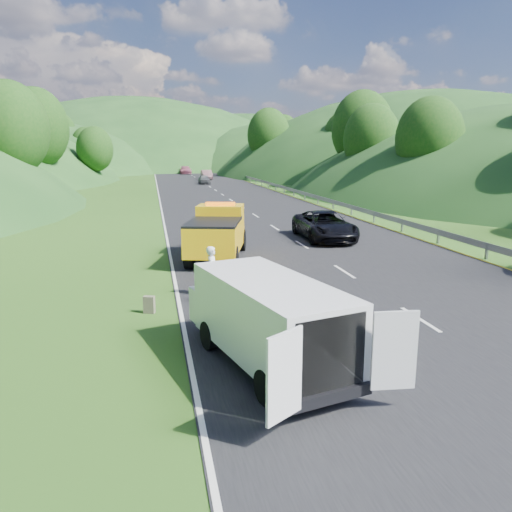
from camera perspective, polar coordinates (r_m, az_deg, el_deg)
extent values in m
plane|color=#38661E|center=(16.22, 5.39, -5.70)|extent=(320.00, 320.00, 0.00)
cube|color=black|center=(55.49, -3.85, 7.00)|extent=(14.00, 200.00, 0.02)
cube|color=gray|center=(69.05, 0.76, 8.02)|extent=(0.06, 140.00, 1.52)
cylinder|color=black|center=(24.96, -5.92, 1.77)|extent=(0.59, 1.04, 0.98)
cylinder|color=black|center=(24.72, -1.63, 1.74)|extent=(0.59, 1.04, 0.98)
cylinder|color=black|center=(21.16, -7.64, -0.15)|extent=(0.59, 1.04, 0.98)
cylinder|color=black|center=(20.88, -2.59, -0.21)|extent=(0.59, 1.04, 0.98)
cube|color=yellow|center=(23.85, -4.07, 3.61)|extent=(2.46, 2.08, 1.87)
cube|color=yellow|center=(21.72, -4.82, 2.09)|extent=(2.97, 3.80, 1.28)
cube|color=black|center=(21.62, -4.85, 3.89)|extent=(2.97, 3.80, 0.10)
cube|color=black|center=(25.09, -3.70, 2.78)|extent=(2.21, 1.66, 0.69)
cube|color=black|center=(25.70, -3.53, 2.56)|extent=(2.05, 0.73, 0.49)
cube|color=yellow|center=(25.34, -3.62, 4.34)|extent=(2.10, 1.27, 1.08)
cube|color=orange|center=(23.72, -4.10, 5.96)|extent=(1.39, 0.60, 0.16)
cube|color=black|center=(24.48, -3.87, 4.64)|extent=(1.83, 0.57, 0.89)
cylinder|color=black|center=(12.75, -5.29, -9.01)|extent=(0.45, 0.78, 0.73)
cylinder|color=black|center=(13.39, 1.37, -7.91)|extent=(0.45, 0.78, 0.73)
cylinder|color=black|center=(10.14, 1.35, -14.76)|extent=(0.45, 0.78, 0.73)
cylinder|color=black|center=(10.94, 9.23, -12.83)|extent=(0.45, 0.78, 0.73)
cube|color=silver|center=(11.35, 1.61, -6.97)|extent=(3.04, 5.10, 1.70)
cube|color=silver|center=(13.64, -3.42, -5.31)|extent=(1.99, 1.27, 0.92)
cube|color=black|center=(13.27, -3.15, -2.49)|extent=(1.72, 0.73, 0.76)
cube|color=black|center=(9.49, 8.39, -11.04)|extent=(1.53, 0.49, 1.47)
cube|color=silver|center=(8.59, 3.27, -13.52)|extent=(0.75, 0.54, 1.56)
cube|color=silver|center=(9.90, 15.57, -10.38)|extent=(0.87, 0.13, 1.56)
cube|color=black|center=(9.78, 8.56, -15.68)|extent=(1.81, 0.60, 0.23)
imported|color=white|center=(17.31, -4.94, -4.54)|extent=(0.60, 0.72, 1.71)
imported|color=#C7C86A|center=(16.39, -4.63, -5.49)|extent=(0.66, 0.60, 1.10)
imported|color=black|center=(11.82, 6.11, -12.71)|extent=(1.32, 0.96, 1.84)
cube|color=#5F5B47|center=(15.74, -12.11, -5.46)|extent=(0.38, 0.29, 0.54)
cylinder|color=black|center=(10.79, 5.04, -15.26)|extent=(0.74, 0.74, 0.20)
imported|color=black|center=(28.13, 7.79, 1.88)|extent=(2.72, 5.62, 1.54)
imported|color=#494A4E|center=(73.03, -5.92, 8.19)|extent=(1.53, 3.81, 1.30)
imported|color=brown|center=(83.95, -5.65, 8.70)|extent=(1.61, 4.62, 1.52)
imported|color=#9F4F64|center=(102.38, -8.03, 9.25)|extent=(2.16, 5.31, 1.54)
imported|color=#527D50|center=(127.58, -9.32, 9.76)|extent=(1.53, 3.81, 1.30)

